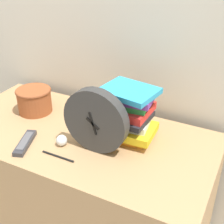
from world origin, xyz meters
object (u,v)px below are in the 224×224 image
crumpled_paper_ball (62,140)px  pen (58,156)px  book_stack (128,114)px  tv_remote (25,143)px  basket (34,100)px  desk_clock (95,121)px

crumpled_paper_ball → pen: 0.09m
book_stack → tv_remote: size_ratio=1.46×
basket → tv_remote: basket is taller
book_stack → tv_remote: (-0.36, -0.26, -0.10)m
tv_remote → pen: bearing=-2.4°
desk_clock → crumpled_paper_ball: size_ratio=5.83×
desk_clock → crumpled_paper_ball: (-0.15, -0.04, -0.11)m
book_stack → tv_remote: book_stack is taller
tv_remote → crumpled_paper_ball: crumpled_paper_ball is taller
desk_clock → tv_remote: size_ratio=1.54×
basket → pen: 0.42m
book_stack → basket: (-0.51, -0.00, -0.05)m
crumpled_paper_ball → pen: size_ratio=0.31×
desk_clock → pen: size_ratio=1.83×
book_stack → pen: (-0.19, -0.27, -0.11)m
pen → desk_clock: bearing=46.3°
desk_clock → tv_remote: (-0.29, -0.11, -0.13)m
desk_clock → basket: (-0.44, 0.15, -0.07)m
desk_clock → crumpled_paper_ball: bearing=-164.8°
pen → book_stack: bearing=55.2°
tv_remote → basket: bearing=120.5°
book_stack → desk_clock: bearing=-116.2°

